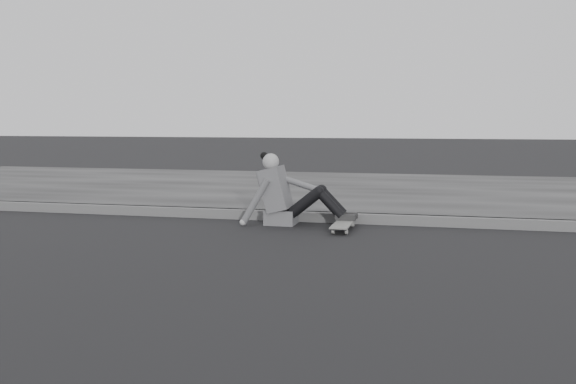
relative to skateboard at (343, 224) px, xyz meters
name	(u,v)px	position (x,y,z in m)	size (l,w,h in m)	color
curb	(568,226)	(2.50, 0.54, -0.01)	(24.00, 0.16, 0.12)	#555555
sidewalk	(532,196)	(2.50, 3.56, -0.01)	(24.00, 6.00, 0.12)	#353535
skateboard	(343,224)	(0.00, 0.00, 0.00)	(0.20, 0.78, 0.09)	gray
seated_woman	(286,195)	(-0.73, 0.25, 0.29)	(1.38, 0.46, 0.88)	#57575A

